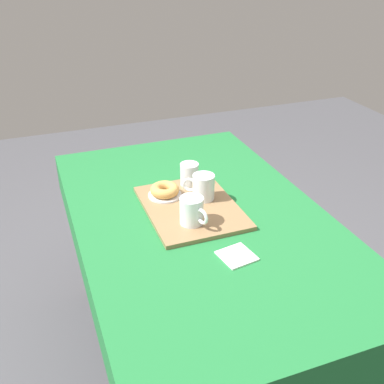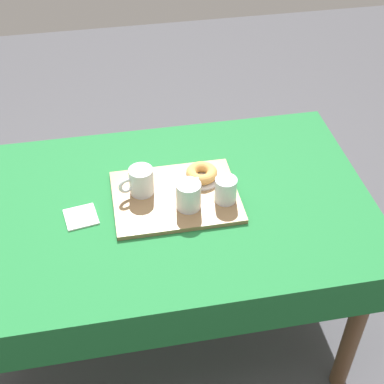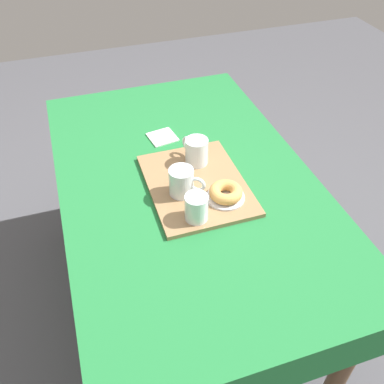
% 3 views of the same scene
% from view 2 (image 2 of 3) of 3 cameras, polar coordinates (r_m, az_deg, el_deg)
% --- Properties ---
extents(ground_plane, '(6.00, 6.00, 0.00)m').
position_cam_2_polar(ground_plane, '(2.46, -2.54, -14.03)').
color(ground_plane, '#47474C').
extents(dining_table, '(1.45, 0.89, 0.74)m').
position_cam_2_polar(dining_table, '(1.96, -3.10, -3.41)').
color(dining_table, '#1E6B33').
rests_on(dining_table, ground).
extents(serving_tray, '(0.43, 0.33, 0.02)m').
position_cam_2_polar(serving_tray, '(1.91, -1.69, -0.49)').
color(serving_tray, olive).
rests_on(serving_tray, dining_table).
extents(tea_mug_left, '(0.09, 0.11, 0.10)m').
position_cam_2_polar(tea_mug_left, '(1.83, -0.33, -0.40)').
color(tea_mug_left, white).
rests_on(tea_mug_left, serving_tray).
extents(tea_mug_right, '(0.12, 0.08, 0.10)m').
position_cam_2_polar(tea_mug_right, '(1.89, -5.27, 1.05)').
color(tea_mug_right, white).
rests_on(tea_mug_right, serving_tray).
extents(water_glass_near, '(0.07, 0.07, 0.09)m').
position_cam_2_polar(water_glass_near, '(1.86, 3.48, 0.13)').
color(water_glass_near, white).
rests_on(water_glass_near, serving_tray).
extents(donut_plate_left, '(0.13, 0.13, 0.01)m').
position_cam_2_polar(donut_plate_left, '(1.96, 0.99, 1.44)').
color(donut_plate_left, silver).
rests_on(donut_plate_left, serving_tray).
extents(sugar_donut_left, '(0.11, 0.11, 0.04)m').
position_cam_2_polar(sugar_donut_left, '(1.95, 1.00, 1.95)').
color(sugar_donut_left, tan).
rests_on(sugar_donut_left, donut_plate_left).
extents(paper_napkin, '(0.12, 0.12, 0.01)m').
position_cam_2_polar(paper_napkin, '(1.88, -11.35, -2.52)').
color(paper_napkin, white).
rests_on(paper_napkin, dining_table).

